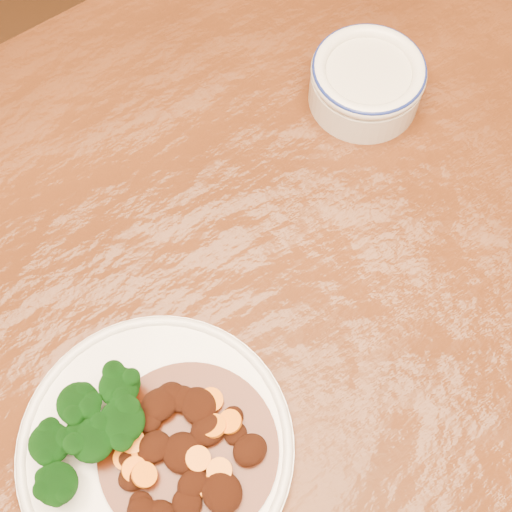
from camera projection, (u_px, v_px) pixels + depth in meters
ground at (252, 451)px, 1.37m from camera, size 4.00×4.00×0.00m
dining_table at (248, 345)px, 0.77m from camera, size 1.53×0.94×0.75m
dinner_plate at (156, 448)px, 0.63m from camera, size 0.25×0.25×0.02m
broccoli_florets at (88, 429)px, 0.61m from camera, size 0.12×0.09×0.04m
mince_stew at (184, 452)px, 0.62m from camera, size 0.16×0.16×0.03m
dip_bowl at (367, 81)px, 0.78m from camera, size 0.13×0.13×0.06m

